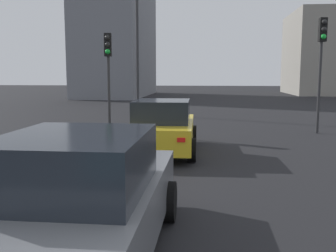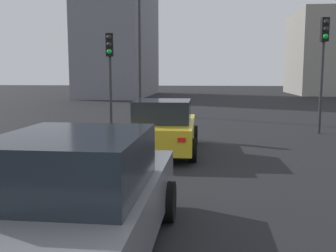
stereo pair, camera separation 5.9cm
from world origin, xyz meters
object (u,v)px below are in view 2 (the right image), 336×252
(traffic_light_near_left, at_px, (110,61))
(car_yellow_right_lead, at_px, (163,127))
(street_lamp_kerbside, at_px, (139,28))
(traffic_light_near_right, at_px, (324,51))
(car_grey_right_second, at_px, (80,201))

(traffic_light_near_left, bearing_deg, car_yellow_right_lead, 25.98)
(traffic_light_near_left, bearing_deg, street_lamp_kerbside, 172.93)
(traffic_light_near_left, height_order, traffic_light_near_right, traffic_light_near_right)
(car_yellow_right_lead, distance_m, car_grey_right_second, 6.90)
(car_yellow_right_lead, xyz_separation_m, street_lamp_kerbside, (11.04, 2.76, 4.17))
(car_grey_right_second, xyz_separation_m, traffic_light_near_left, (10.74, 2.44, 2.04))
(car_yellow_right_lead, bearing_deg, street_lamp_kerbside, 12.45)
(car_grey_right_second, bearing_deg, car_yellow_right_lead, -1.30)
(car_grey_right_second, relative_size, traffic_light_near_right, 1.02)
(car_grey_right_second, xyz_separation_m, traffic_light_near_right, (11.24, -5.82, 2.41))
(car_yellow_right_lead, relative_size, traffic_light_near_left, 1.07)
(street_lamp_kerbside, bearing_deg, car_yellow_right_lead, -165.95)
(traffic_light_near_left, bearing_deg, traffic_light_near_right, 85.19)
(street_lamp_kerbside, bearing_deg, traffic_light_near_left, -178.80)
(car_yellow_right_lead, relative_size, traffic_light_near_right, 0.94)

